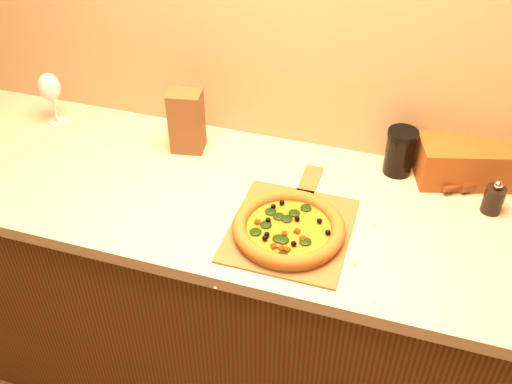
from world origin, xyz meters
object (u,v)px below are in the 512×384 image
(rolling_pin, at_px, (493,178))
(coffee_canister, at_px, (477,163))
(pizza, at_px, (289,228))
(pizza_peel, at_px, (292,226))
(dark_jar, at_px, (400,152))
(wine_glass, at_px, (50,88))
(pepper_grinder, at_px, (494,199))

(rolling_pin, distance_m, coffee_canister, 0.07)
(coffee_canister, bearing_deg, pizza, -138.84)
(pizza_peel, distance_m, dark_jar, 0.43)
(pizza, xyz_separation_m, rolling_pin, (0.53, 0.40, -0.00))
(pizza_peel, distance_m, wine_glass, 0.98)
(pizza_peel, height_order, pizza, pizza)
(pizza, bearing_deg, dark_jar, 57.51)
(pepper_grinder, height_order, wine_glass, wine_glass)
(coffee_canister, distance_m, dark_jar, 0.23)
(dark_jar, bearing_deg, pepper_grinder, -21.65)
(coffee_canister, bearing_deg, pepper_grinder, -69.54)
(pizza, xyz_separation_m, wine_glass, (-0.93, 0.32, 0.10))
(wine_glass, xyz_separation_m, dark_jar, (1.17, 0.06, -0.06))
(pizza, bearing_deg, rolling_pin, 37.54)
(pepper_grinder, distance_m, dark_jar, 0.30)
(coffee_canister, relative_size, wine_glass, 0.66)
(pizza, distance_m, pepper_grinder, 0.59)
(pizza, distance_m, rolling_pin, 0.66)
(rolling_pin, bearing_deg, dark_jar, -175.81)
(pepper_grinder, relative_size, wine_glass, 0.58)
(rolling_pin, bearing_deg, pizza_peel, -144.90)
(pizza_peel, distance_m, coffee_canister, 0.61)
(pizza, bearing_deg, pepper_grinder, 27.69)
(pizza_peel, bearing_deg, pizza, -90.02)
(pepper_grinder, distance_m, wine_glass, 1.45)
(pepper_grinder, bearing_deg, pizza, -152.31)
(pizza_peel, xyz_separation_m, dark_jar, (0.24, 0.35, 0.07))
(pizza_peel, relative_size, coffee_canister, 3.99)
(pepper_grinder, height_order, coffee_canister, coffee_canister)
(pizza, xyz_separation_m, dark_jar, (0.24, 0.38, 0.05))
(pizza_peel, relative_size, pepper_grinder, 4.54)
(pizza, height_order, coffee_canister, coffee_canister)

